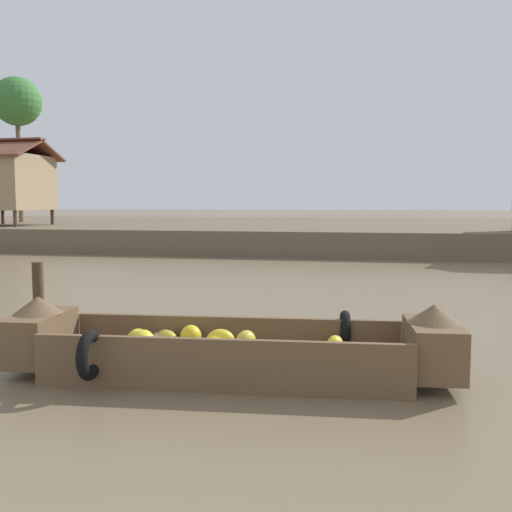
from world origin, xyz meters
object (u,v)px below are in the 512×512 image
at_px(palm_tree_far, 17,103).
at_px(mooring_post, 39,307).
at_px(banana_boat, 226,350).
at_px(stilt_house_left, 7,181).

distance_m(palm_tree_far, mooring_post, 25.55).
relative_size(banana_boat, mooring_post, 4.27).
bearing_deg(stilt_house_left, banana_boat, -49.53).
bearing_deg(palm_tree_far, mooring_post, -55.87).
height_order(banana_boat, palm_tree_far, palm_tree_far).
relative_size(stilt_house_left, palm_tree_far, 0.51).
bearing_deg(banana_boat, stilt_house_left, 130.47).
relative_size(banana_boat, palm_tree_far, 0.67).
bearing_deg(stilt_house_left, palm_tree_far, 117.18).
height_order(banana_boat, mooring_post, mooring_post).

